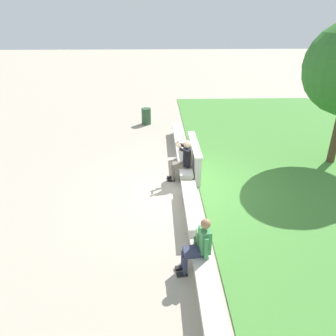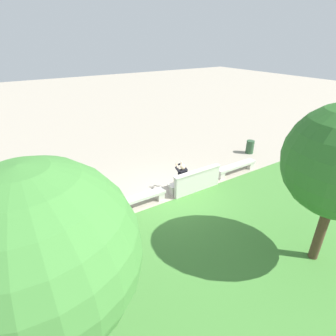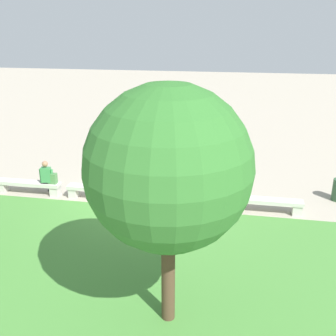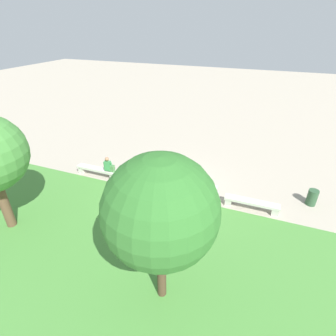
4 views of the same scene
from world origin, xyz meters
name	(u,v)px [view 1 (image 1 of 4)]	position (x,y,z in m)	size (l,w,h in m)	color
ground_plane	(187,191)	(0.00, 0.00, 0.00)	(80.00, 80.00, 0.00)	#A89E8C
grass_strip	(331,188)	(0.00, 4.38, 0.01)	(22.41, 8.00, 0.03)	#478438
bench_main	(178,135)	(-4.03, 0.00, 0.31)	(2.36, 0.40, 0.45)	beige
bench_near	(184,163)	(-1.34, 0.00, 0.31)	(2.36, 0.40, 0.45)	beige
bench_mid	(192,207)	(1.34, 0.00, 0.31)	(2.36, 0.40, 0.45)	beige
bench_far	(207,286)	(4.03, 0.00, 0.31)	(2.36, 0.40, 0.45)	beige
backrest_wall_with_plaque	(194,157)	(-1.34, 0.34, 0.52)	(2.35, 0.24, 1.01)	beige
person_photographer	(183,158)	(-0.77, -0.08, 0.74)	(0.47, 0.72, 1.32)	black
person_distant	(199,245)	(3.29, -0.07, 0.67)	(0.48, 0.70, 1.26)	black
backpack	(201,240)	(3.08, -0.01, 0.63)	(0.28, 0.24, 0.43)	#4C7F47
trash_bin	(146,116)	(-6.53, -1.36, 0.38)	(0.44, 0.44, 0.75)	#2D5133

